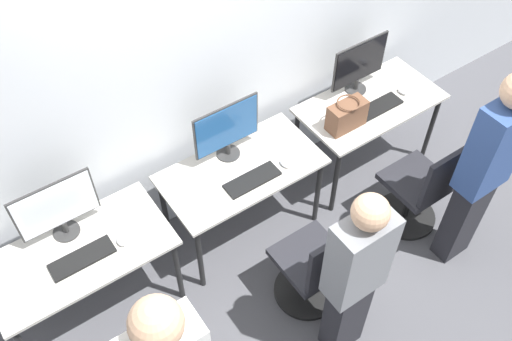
# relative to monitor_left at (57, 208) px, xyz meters

# --- Properties ---
(ground_plane) EXTENTS (20.00, 20.00, 0.00)m
(ground_plane) POSITION_rel_monitor_left_xyz_m (1.23, -0.49, -0.97)
(ground_plane) COLOR #4C4C51
(wall_back) EXTENTS (12.00, 0.05, 2.80)m
(wall_back) POSITION_rel_monitor_left_xyz_m (1.23, 0.24, 0.43)
(wall_back) COLOR silver
(wall_back) RESTS_ON ground_plane
(desk_left) EXTENTS (1.15, 0.61, 0.72)m
(desk_left) POSITION_rel_monitor_left_xyz_m (-0.00, -0.19, -0.33)
(desk_left) COLOR #BCB7AD
(desk_left) RESTS_ON ground_plane
(monitor_left) EXTENTS (0.52, 0.17, 0.46)m
(monitor_left) POSITION_rel_monitor_left_xyz_m (0.00, 0.00, 0.00)
(monitor_left) COLOR #2D2D2D
(monitor_left) RESTS_ON desk_left
(keyboard_left) EXTENTS (0.41, 0.14, 0.02)m
(keyboard_left) POSITION_rel_monitor_left_xyz_m (0.00, -0.25, -0.24)
(keyboard_left) COLOR black
(keyboard_left) RESTS_ON desk_left
(mouse_left) EXTENTS (0.06, 0.09, 0.03)m
(mouse_left) POSITION_rel_monitor_left_xyz_m (0.26, -0.28, -0.23)
(mouse_left) COLOR silver
(mouse_left) RESTS_ON desk_left
(desk_center) EXTENTS (1.15, 0.61, 0.72)m
(desk_center) POSITION_rel_monitor_left_xyz_m (1.23, -0.19, -0.33)
(desk_center) COLOR #BCB7AD
(desk_center) RESTS_ON ground_plane
(monitor_center) EXTENTS (0.52, 0.17, 0.46)m
(monitor_center) POSITION_rel_monitor_left_xyz_m (1.23, -0.02, 0.00)
(monitor_center) COLOR #2D2D2D
(monitor_center) RESTS_ON desk_center
(keyboard_center) EXTENTS (0.41, 0.14, 0.02)m
(keyboard_center) POSITION_rel_monitor_left_xyz_m (1.23, -0.33, -0.24)
(keyboard_center) COLOR black
(keyboard_center) RESTS_ON desk_center
(mouse_center) EXTENTS (0.06, 0.09, 0.03)m
(mouse_center) POSITION_rel_monitor_left_xyz_m (1.51, -0.34, -0.23)
(mouse_center) COLOR silver
(mouse_center) RESTS_ON desk_center
(office_chair_center) EXTENTS (0.48, 0.48, 0.92)m
(office_chair_center) POSITION_rel_monitor_left_xyz_m (1.30, -0.98, -0.59)
(office_chair_center) COLOR black
(office_chair_center) RESTS_ON ground_plane
(person_center) EXTENTS (0.36, 0.20, 1.56)m
(person_center) POSITION_rel_monitor_left_xyz_m (1.26, -1.35, -0.13)
(person_center) COLOR #232328
(person_center) RESTS_ON ground_plane
(desk_right) EXTENTS (1.15, 0.61, 0.72)m
(desk_right) POSITION_rel_monitor_left_xyz_m (2.46, -0.19, -0.33)
(desk_right) COLOR #BCB7AD
(desk_right) RESTS_ON ground_plane
(monitor_right) EXTENTS (0.52, 0.17, 0.46)m
(monitor_right) POSITION_rel_monitor_left_xyz_m (2.46, -0.00, 0.00)
(monitor_right) COLOR #2D2D2D
(monitor_right) RESTS_ON desk_right
(keyboard_right) EXTENTS (0.41, 0.14, 0.02)m
(keyboard_right) POSITION_rel_monitor_left_xyz_m (2.46, -0.27, -0.24)
(keyboard_right) COLOR black
(keyboard_right) RESTS_ON desk_right
(mouse_right) EXTENTS (0.06, 0.09, 0.03)m
(mouse_right) POSITION_rel_monitor_left_xyz_m (2.74, -0.25, -0.23)
(mouse_right) COLOR silver
(mouse_right) RESTS_ON desk_right
(office_chair_right) EXTENTS (0.48, 0.48, 0.92)m
(office_chair_right) POSITION_rel_monitor_left_xyz_m (2.38, -0.90, -0.59)
(office_chair_right) COLOR black
(office_chair_right) RESTS_ON ground_plane
(person_right) EXTENTS (0.36, 0.23, 1.73)m
(person_right) POSITION_rel_monitor_left_xyz_m (2.44, -1.27, -0.02)
(person_right) COLOR #232328
(person_right) RESTS_ON ground_plane
(handbag) EXTENTS (0.30, 0.18, 0.25)m
(handbag) POSITION_rel_monitor_left_xyz_m (2.12, -0.28, -0.13)
(handbag) COLOR brown
(handbag) RESTS_ON desk_right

